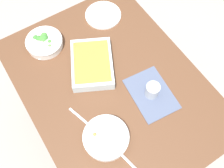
# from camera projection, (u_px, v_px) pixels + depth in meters

# --- Properties ---
(ground_plane) EXTENTS (6.00, 6.00, 0.00)m
(ground_plane) POSITION_uv_depth(u_px,v_px,m) (112.00, 127.00, 2.10)
(ground_plane) COLOR #9E9389
(dining_table) EXTENTS (1.20, 0.90, 0.74)m
(dining_table) POSITION_uv_depth(u_px,v_px,m) (112.00, 91.00, 1.52)
(dining_table) COLOR brown
(dining_table) RESTS_ON ground_plane
(placemat) EXTENTS (0.30, 0.23, 0.00)m
(placemat) POSITION_uv_depth(u_px,v_px,m) (151.00, 94.00, 1.41)
(placemat) COLOR #4C5670
(placemat) RESTS_ON dining_table
(stew_bowl) EXTENTS (0.22, 0.22, 0.06)m
(stew_bowl) POSITION_uv_depth(u_px,v_px,m) (106.00, 138.00, 1.27)
(stew_bowl) COLOR white
(stew_bowl) RESTS_ON dining_table
(broccoli_bowl) EXTENTS (0.21, 0.21, 0.07)m
(broccoli_bowl) POSITION_uv_depth(u_px,v_px,m) (44.00, 42.00, 1.52)
(broccoli_bowl) COLOR white
(broccoli_bowl) RESTS_ON dining_table
(baking_dish) EXTENTS (0.37, 0.33, 0.06)m
(baking_dish) POSITION_uv_depth(u_px,v_px,m) (92.00, 64.00, 1.45)
(baking_dish) COLOR silver
(baking_dish) RESTS_ON dining_table
(drink_cup) EXTENTS (0.07, 0.07, 0.08)m
(drink_cup) POSITION_uv_depth(u_px,v_px,m) (152.00, 91.00, 1.37)
(drink_cup) COLOR #B2BCC6
(drink_cup) RESTS_ON dining_table
(side_plate) EXTENTS (0.22, 0.22, 0.01)m
(side_plate) POSITION_uv_depth(u_px,v_px,m) (103.00, 15.00, 1.65)
(side_plate) COLOR white
(side_plate) RESTS_ON dining_table
(spoon_by_stew) EXTENTS (0.17, 0.07, 0.01)m
(spoon_by_stew) POSITION_uv_depth(u_px,v_px,m) (86.00, 122.00, 1.33)
(spoon_by_stew) COLOR silver
(spoon_by_stew) RESTS_ON dining_table
(spoon_by_broccoli) EXTENTS (0.14, 0.14, 0.01)m
(spoon_by_broccoli) POSITION_uv_depth(u_px,v_px,m) (43.00, 51.00, 1.53)
(spoon_by_broccoli) COLOR silver
(spoon_by_broccoli) RESTS_ON dining_table
(fork_on_table) EXTENTS (0.18, 0.06, 0.01)m
(fork_on_table) POSITION_uv_depth(u_px,v_px,m) (134.00, 167.00, 1.24)
(fork_on_table) COLOR silver
(fork_on_table) RESTS_ON dining_table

